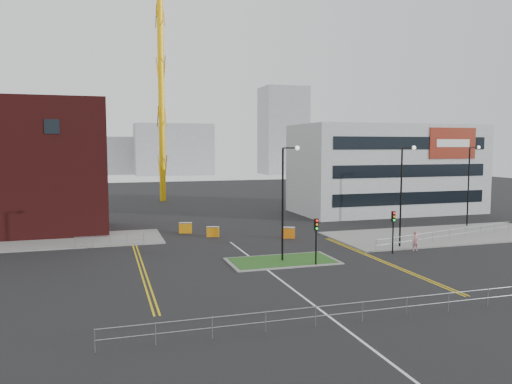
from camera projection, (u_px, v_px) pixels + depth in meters
ground at (296, 292)px, 31.41m from camera, size 200.00×200.00×0.00m
pavement_left at (9, 244)px, 46.50m from camera, size 28.00×8.00×0.12m
pavement_right at (445, 235)px, 51.16m from camera, size 24.00×10.00×0.12m
island_kerb at (282, 261)px, 39.60m from camera, size 8.60×4.60×0.08m
grass_island at (282, 261)px, 39.60m from camera, size 8.00×4.00×0.12m
office_block at (386, 169)px, 68.89m from camera, size 25.00×12.20×12.00m
tower_crane at (194, 26)px, 79.83m from camera, size 48.63×22.92×41.29m
streetlamp_island at (285, 194)px, 39.17m from camera, size 1.46×0.36×9.18m
streetlamp_right_near at (403, 188)px, 44.58m from camera, size 1.46×0.36×9.18m
streetlamp_right_far at (470, 179)px, 56.28m from camera, size 1.46×0.36×9.18m
traffic_light_island at (316, 233)px, 38.03m from camera, size 0.28×0.33×3.65m
traffic_light_right at (393, 224)px, 42.27m from camera, size 0.28×0.33×3.65m
railing_front at (339, 309)px, 25.62m from camera, size 24.05×0.05×1.10m
railing_left at (110, 239)px, 45.26m from camera, size 6.05×0.05×1.10m
railing_right at (449, 233)px, 48.27m from camera, size 19.05×5.05×1.10m
centre_line at (285, 283)px, 33.31m from camera, size 0.15×30.00×0.01m
yellow_left_a at (139, 265)px, 38.29m from camera, size 0.12×24.00×0.01m
yellow_left_b at (143, 265)px, 38.38m from camera, size 0.12×24.00×0.01m
yellow_right_a at (379, 261)px, 39.89m from camera, size 0.12×20.00×0.01m
yellow_right_b at (382, 260)px, 39.98m from camera, size 0.12×20.00×0.01m
skyline_b at (174, 149)px, 157.33m from camera, size 24.00×12.00×16.00m
skyline_c at (283, 131)px, 162.24m from camera, size 14.00×12.00×28.00m
skyline_d at (114, 156)px, 161.77m from camera, size 30.00×12.00×12.00m
pedestrian at (416, 241)px, 43.61m from camera, size 0.65×0.43×1.77m
barrier_left at (213, 231)px, 50.32m from camera, size 1.30×0.76×1.04m
barrier_mid at (185, 227)px, 52.43m from camera, size 1.40×0.72×1.12m
barrier_right at (288, 232)px, 49.54m from camera, size 1.40×0.86×1.12m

